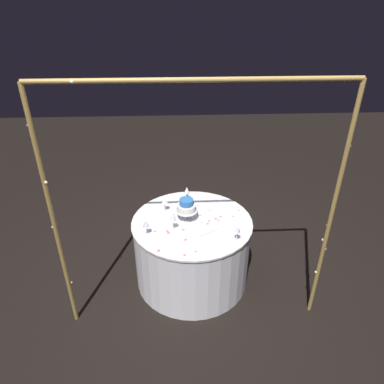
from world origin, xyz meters
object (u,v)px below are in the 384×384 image
object	(u,v)px
decorative_arch	(195,179)
tiered_cake	(186,207)
wine_glass_2	(187,191)
wine_glass_0	(146,224)
wine_glass_1	(237,230)
wine_glass_3	(187,197)
wine_glass_4	(165,201)
main_table	(192,250)
wine_glass_5	(173,217)
cake_knife	(214,230)

from	to	relation	value
decorative_arch	tiered_cake	distance (m)	0.81
decorative_arch	wine_glass_2	bearing A→B (deg)	-87.81
tiered_cake	wine_glass_0	size ratio (longest dim) A/B	1.48
wine_glass_0	wine_glass_1	xyz separation A→B (m)	(-0.84, 0.14, 0.00)
wine_glass_0	wine_glass_2	size ratio (longest dim) A/B	0.98
decorative_arch	wine_glass_3	bearing A→B (deg)	-87.58
decorative_arch	wine_glass_4	xyz separation A→B (m)	(0.27, -0.71, -0.62)
wine_glass_0	wine_glass_1	bearing A→B (deg)	170.41
main_table	wine_glass_5	world-z (taller)	wine_glass_5
wine_glass_5	wine_glass_0	bearing A→B (deg)	13.99
main_table	wine_glass_5	xyz separation A→B (m)	(0.19, 0.13, 0.52)
decorative_arch	main_table	xyz separation A→B (m)	(-0.00, -0.51, -1.11)
wine_glass_5	tiered_cake	bearing A→B (deg)	-127.82
main_table	wine_glass_0	world-z (taller)	wine_glass_0
tiered_cake	cake_knife	world-z (taller)	tiered_cake
decorative_arch	wine_glass_1	distance (m)	0.76
wine_glass_5	cake_knife	xyz separation A→B (m)	(-0.39, 0.04, -0.14)
wine_glass_2	main_table	bearing A→B (deg)	94.84
main_table	wine_glass_3	bearing A→B (deg)	-83.66
main_table	cake_knife	distance (m)	0.46
tiered_cake	wine_glass_0	distance (m)	0.45
main_table	wine_glass_2	size ratio (longest dim) A/B	7.51
tiered_cake	wine_glass_3	xyz separation A→B (m)	(-0.02, -0.27, -0.04)
decorative_arch	wine_glass_2	distance (m)	1.11
decorative_arch	wine_glass_4	bearing A→B (deg)	-69.03
tiered_cake	wine_glass_4	size ratio (longest dim) A/B	1.52
wine_glass_2	tiered_cake	bearing A→B (deg)	87.22
wine_glass_1	wine_glass_5	distance (m)	0.62
wine_glass_5	wine_glass_3	bearing A→B (deg)	-109.01
main_table	wine_glass_5	bearing A→B (deg)	35.39
wine_glass_3	cake_knife	bearing A→B (deg)	116.02
wine_glass_2	wine_glass_3	world-z (taller)	wine_glass_2
main_table	tiered_cake	size ratio (longest dim) A/B	5.22
wine_glass_0	wine_glass_2	distance (m)	0.74
tiered_cake	wine_glass_3	size ratio (longest dim) A/B	1.63
tiered_cake	cake_knife	distance (m)	0.36
decorative_arch	main_table	world-z (taller)	decorative_arch
wine_glass_4	wine_glass_5	distance (m)	0.35
wine_glass_5	wine_glass_2	bearing A→B (deg)	-105.45
wine_glass_3	wine_glass_5	xyz separation A→B (m)	(0.15, 0.45, 0.04)
tiered_cake	wine_glass_1	bearing A→B (deg)	139.98
wine_glass_0	tiered_cake	bearing A→B (deg)	-148.62
tiered_cake	wine_glass_1	xyz separation A→B (m)	(-0.45, 0.38, -0.03)
wine_glass_1	wine_glass_3	xyz separation A→B (m)	(0.43, -0.65, -0.01)
wine_glass_5	cake_knife	world-z (taller)	wine_glass_5
tiered_cake	wine_glass_2	distance (m)	0.38
decorative_arch	wine_glass_3	world-z (taller)	decorative_arch
wine_glass_4	wine_glass_5	xyz separation A→B (m)	(-0.09, 0.34, 0.02)
tiered_cake	wine_glass_0	bearing A→B (deg)	31.38
main_table	wine_glass_0	xyz separation A→B (m)	(0.44, 0.20, 0.49)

